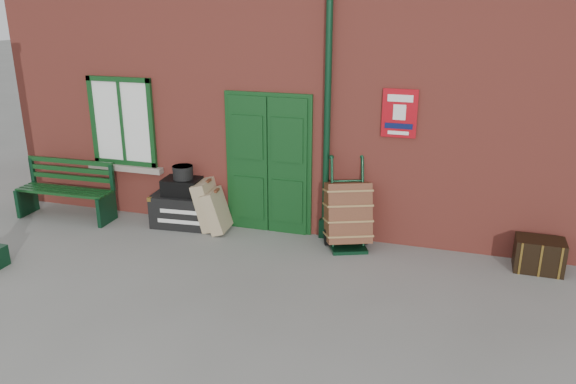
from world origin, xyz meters
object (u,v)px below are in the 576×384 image
at_px(bench, 67,188).
at_px(porter_trolley, 348,214).
at_px(houdini_trunk, 186,210).
at_px(dark_trunk, 539,255).

height_order(bench, porter_trolley, porter_trolley).
bearing_deg(porter_trolley, bench, 160.61).
bearing_deg(porter_trolley, houdini_trunk, 157.50).
relative_size(houdini_trunk, dark_trunk, 1.68).
xyz_separation_m(bench, houdini_trunk, (2.14, 0.25, -0.25)).
bearing_deg(houdini_trunk, dark_trunk, -5.60).
height_order(porter_trolley, dark_trunk, porter_trolley).
bearing_deg(dark_trunk, bench, -177.97).
distance_m(bench, porter_trolley, 4.87).
bearing_deg(houdini_trunk, bench, -178.44).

